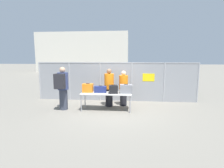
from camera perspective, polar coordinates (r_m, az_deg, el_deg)
ground_plane at (r=7.47m, az=0.06°, el=-8.86°), size 120.00×120.00×0.00m
fence_section at (r=9.09m, az=1.25°, el=1.06°), size 8.32×0.07×2.02m
inspection_table at (r=7.49m, az=-1.88°, el=-3.33°), size 2.16×0.79×0.74m
suitcase_orange at (r=7.70m, az=-7.90°, el=-1.29°), size 0.47×0.35×0.40m
suitcase_navy at (r=7.60m, az=-3.80°, el=-1.74°), size 0.54×0.30×0.30m
suitcase_black at (r=7.39m, az=0.45°, el=-1.72°), size 0.41×0.39×0.37m
suitcase_grey at (r=7.45m, az=4.61°, el=-1.59°), size 0.52×0.36×0.39m
traveler_hooded at (r=7.75m, az=-15.88°, el=-0.82°), size 0.46×0.71×1.85m
security_worker_near at (r=8.03m, az=-0.95°, el=-1.02°), size 0.43×0.43×1.75m
security_worker_far at (r=8.17m, az=3.77°, el=-1.25°), size 0.41×0.41×1.64m
utility_trailer at (r=11.58m, az=7.99°, el=-0.53°), size 4.25×2.33×0.75m
distant_hangar at (r=33.11m, az=-7.91°, el=9.94°), size 14.83×10.28×6.33m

